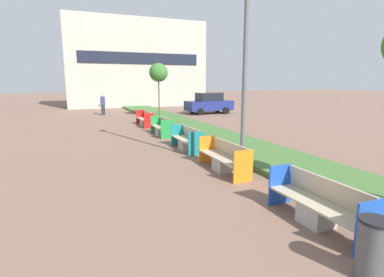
% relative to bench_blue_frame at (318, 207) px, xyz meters
% --- Properties ---
extents(planter_grass_strip, '(2.80, 120.00, 0.18)m').
position_rel_bench_blue_frame_xyz_m(planter_grass_strip, '(2.26, 5.04, -0.28)').
color(planter_grass_strip, '#426B33').
rests_on(planter_grass_strip, ground).
extents(building_backdrop, '(15.61, 5.95, 9.71)m').
position_rel_bench_blue_frame_xyz_m(building_backdrop, '(3.06, 32.02, 4.48)').
color(building_backdrop, '#B2AD9E').
rests_on(building_backdrop, ground).
extents(bench_blue_frame, '(0.65, 2.31, 0.94)m').
position_rel_bench_blue_frame_xyz_m(bench_blue_frame, '(0.00, 0.00, 0.00)').
color(bench_blue_frame, '#ADA8A0').
rests_on(bench_blue_frame, ground).
extents(bench_orange_frame, '(0.65, 2.44, 0.94)m').
position_rel_bench_blue_frame_xyz_m(bench_orange_frame, '(0.00, 3.95, 0.00)').
color(bench_orange_frame, '#ADA8A0').
rests_on(bench_orange_frame, ground).
extents(bench_teal_frame, '(0.65, 2.13, 0.94)m').
position_rel_bench_blue_frame_xyz_m(bench_teal_frame, '(-0.00, 7.25, -0.01)').
color(bench_teal_frame, '#ADA8A0').
rests_on(bench_teal_frame, ground).
extents(bench_green_frame, '(0.65, 2.01, 0.94)m').
position_rel_bench_blue_frame_xyz_m(bench_green_frame, '(-0.00, 10.96, -0.01)').
color(bench_green_frame, '#ADA8A0').
rests_on(bench_green_frame, ground).
extents(bench_red_frame, '(0.65, 2.35, 0.94)m').
position_rel_bench_blue_frame_xyz_m(bench_red_frame, '(0.00, 14.77, 0.00)').
color(bench_red_frame, '#ADA8A0').
rests_on(bench_red_frame, ground).
extents(litter_bin, '(0.46, 0.46, 0.91)m').
position_rel_bench_blue_frame_xyz_m(litter_bin, '(-0.55, -1.58, 0.08)').
color(litter_bin, '#4C4F51').
rests_on(litter_bin, ground).
extents(street_lamp_post, '(0.24, 0.44, 9.12)m').
position_rel_bench_blue_frame_xyz_m(street_lamp_post, '(0.61, 3.88, 4.58)').
color(street_lamp_post, '#56595B').
rests_on(street_lamp_post, ground).
extents(sapling_tree_far, '(1.48, 1.48, 4.28)m').
position_rel_bench_blue_frame_xyz_m(sapling_tree_far, '(2.20, 19.18, 3.15)').
color(sapling_tree_far, brown).
rests_on(sapling_tree_far, ground).
extents(pedestrian_walking, '(0.53, 0.24, 1.79)m').
position_rel_bench_blue_frame_xyz_m(pedestrian_walking, '(-1.85, 22.58, 0.54)').
color(pedestrian_walking, '#232633').
rests_on(pedestrian_walking, ground).
extents(parked_car_distant, '(4.29, 2.00, 1.86)m').
position_rel_bench_blue_frame_xyz_m(parked_car_distant, '(7.12, 20.18, 0.54)').
color(parked_car_distant, navy).
rests_on(parked_car_distant, ground).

